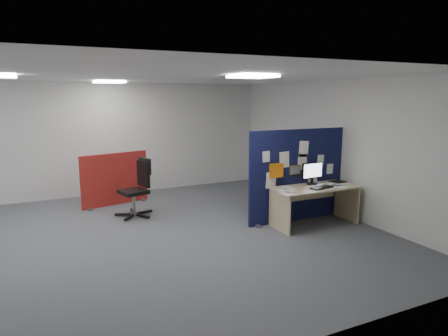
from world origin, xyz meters
name	(u,v)px	position (x,y,z in m)	size (l,w,h in m)	color
floor	(113,244)	(0.00, 0.00, 0.00)	(9.00, 9.00, 0.00)	#53555B
ceiling	(104,74)	(0.00, 0.00, 2.70)	(9.00, 7.00, 0.02)	white
wall_back	(83,140)	(0.00, 3.50, 1.35)	(9.00, 0.02, 2.70)	silver
wall_front	(186,228)	(0.00, -3.50, 1.35)	(9.00, 0.02, 2.70)	silver
wall_right	(334,147)	(4.50, 0.00, 1.35)	(0.02, 7.00, 2.70)	silver
ceiling_lights	(118,79)	(0.33, 0.67, 2.67)	(4.10, 4.10, 0.04)	white
navy_divider	(298,175)	(3.46, -0.21, 0.88)	(2.14, 0.30, 1.77)	#10133B
main_desk	(314,196)	(3.58, -0.57, 0.55)	(1.61, 0.71, 0.73)	#D5C089
monitor_main	(312,172)	(3.65, -0.41, 0.96)	(0.48, 0.20, 0.42)	black
keyboard	(321,187)	(3.61, -0.74, 0.74)	(0.45, 0.18, 0.03)	black
mouse	(334,185)	(3.94, -0.71, 0.74)	(0.10, 0.06, 0.03)	gray
paper_tray	(338,182)	(4.24, -0.46, 0.74)	(0.28, 0.22, 0.01)	black
red_divider	(115,180)	(0.51, 2.44, 0.56)	(1.50, 0.42, 1.15)	maroon
office_chair	(139,184)	(0.78, 1.41, 0.64)	(0.75, 0.73, 1.13)	black
desk_papers	(310,187)	(3.48, -0.60, 0.73)	(1.49, 0.85, 0.00)	white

